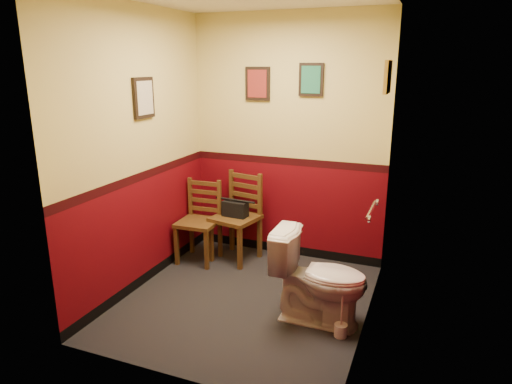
# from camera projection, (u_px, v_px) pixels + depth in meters

# --- Properties ---
(floor) EXTENTS (2.20, 2.40, 0.00)m
(floor) POSITION_uv_depth(u_px,v_px,m) (246.00, 300.00, 4.32)
(floor) COLOR black
(floor) RESTS_ON ground
(wall_back) EXTENTS (2.20, 0.00, 2.70)m
(wall_back) POSITION_uv_depth(u_px,v_px,m) (288.00, 140.00, 5.03)
(wall_back) COLOR #51050C
(wall_back) RESTS_ON ground
(wall_front) EXTENTS (2.20, 0.00, 2.70)m
(wall_front) POSITION_uv_depth(u_px,v_px,m) (172.00, 196.00, 2.88)
(wall_front) COLOR #51050C
(wall_front) RESTS_ON ground
(wall_left) EXTENTS (0.00, 2.40, 2.70)m
(wall_left) POSITION_uv_depth(u_px,v_px,m) (139.00, 152.00, 4.35)
(wall_left) COLOR #51050C
(wall_left) RESTS_ON ground
(wall_right) EXTENTS (0.00, 2.40, 2.70)m
(wall_right) POSITION_uv_depth(u_px,v_px,m) (375.00, 171.00, 3.57)
(wall_right) COLOR #51050C
(wall_right) RESTS_ON ground
(grab_bar) EXTENTS (0.05, 0.56, 0.06)m
(grab_bar) POSITION_uv_depth(u_px,v_px,m) (372.00, 210.00, 3.91)
(grab_bar) COLOR silver
(grab_bar) RESTS_ON wall_right
(framed_print_back_a) EXTENTS (0.28, 0.04, 0.36)m
(framed_print_back_a) POSITION_uv_depth(u_px,v_px,m) (258.00, 84.00, 4.97)
(framed_print_back_a) COLOR black
(framed_print_back_a) RESTS_ON wall_back
(framed_print_back_b) EXTENTS (0.26, 0.04, 0.34)m
(framed_print_back_b) POSITION_uv_depth(u_px,v_px,m) (311.00, 80.00, 4.75)
(framed_print_back_b) COLOR black
(framed_print_back_b) RESTS_ON wall_back
(framed_print_left) EXTENTS (0.04, 0.30, 0.38)m
(framed_print_left) POSITION_uv_depth(u_px,v_px,m) (144.00, 98.00, 4.29)
(framed_print_left) COLOR black
(framed_print_left) RESTS_ON wall_left
(framed_print_right) EXTENTS (0.04, 0.34, 0.28)m
(framed_print_right) POSITION_uv_depth(u_px,v_px,m) (387.00, 77.00, 3.92)
(framed_print_right) COLOR olive
(framed_print_right) RESTS_ON wall_right
(toilet) EXTENTS (0.82, 0.47, 0.80)m
(toilet) POSITION_uv_depth(u_px,v_px,m) (320.00, 279.00, 3.87)
(toilet) COLOR white
(toilet) RESTS_ON floor
(toilet_brush) EXTENTS (0.11, 0.11, 0.39)m
(toilet_brush) POSITION_uv_depth(u_px,v_px,m) (341.00, 329.00, 3.73)
(toilet_brush) COLOR silver
(toilet_brush) RESTS_ON floor
(chair_left) EXTENTS (0.44, 0.44, 0.91)m
(chair_left) POSITION_uv_depth(u_px,v_px,m) (200.00, 221.00, 5.11)
(chair_left) COLOR #503618
(chair_left) RESTS_ON floor
(chair_right) EXTENTS (0.54, 0.54, 0.99)m
(chair_right) POSITION_uv_depth(u_px,v_px,m) (238.00, 217.00, 5.14)
(chair_right) COLOR #503618
(chair_right) RESTS_ON floor
(handbag) EXTENTS (0.29, 0.16, 0.20)m
(handbag) POSITION_uv_depth(u_px,v_px,m) (235.00, 209.00, 5.07)
(handbag) COLOR black
(handbag) RESTS_ON chair_right
(tp_stack) EXTENTS (0.24, 0.15, 0.31)m
(tp_stack) POSITION_uv_depth(u_px,v_px,m) (279.00, 245.00, 5.28)
(tp_stack) COLOR silver
(tp_stack) RESTS_ON floor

